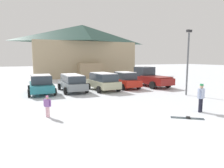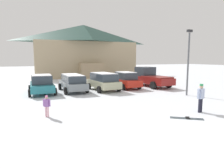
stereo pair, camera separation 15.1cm
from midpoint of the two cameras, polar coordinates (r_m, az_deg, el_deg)
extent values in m
plane|color=silver|center=(8.07, 22.90, -16.12)|extent=(160.00, 160.00, 0.00)
cube|color=tan|center=(35.82, -7.87, 6.93)|extent=(16.79, 8.49, 5.83)
pyramid|color=#25443B|center=(36.07, -8.00, 14.00)|extent=(17.41, 9.12, 3.04)
cube|color=tan|center=(31.20, -5.72, 3.76)|extent=(3.67, 1.94, 2.40)
cube|color=#227582|center=(18.89, -19.20, -0.70)|extent=(2.03, 4.44, 0.61)
cube|color=#2D3842|center=(18.60, -19.25, 1.24)|extent=(1.74, 2.33, 0.72)
cube|color=white|center=(18.56, -19.30, 2.44)|extent=(1.62, 2.21, 0.06)
cylinder|color=black|center=(20.27, -22.23, -1.19)|extent=(0.24, 0.65, 0.64)
cylinder|color=black|center=(20.35, -16.49, -0.91)|extent=(0.24, 0.65, 0.64)
cylinder|color=black|center=(17.58, -22.26, -2.42)|extent=(0.24, 0.65, 0.64)
cylinder|color=black|center=(17.67, -15.64, -2.09)|extent=(0.24, 0.65, 0.64)
cube|color=gray|center=(19.41, -10.96, -0.20)|extent=(1.83, 4.78, 0.62)
cube|color=#2D3842|center=(19.25, -10.94, 1.59)|extent=(1.60, 3.64, 0.62)
cube|color=white|center=(19.22, -10.96, 2.60)|extent=(1.49, 3.45, 0.06)
cylinder|color=black|center=(20.70, -14.47, -0.70)|extent=(0.23, 0.64, 0.64)
cylinder|color=black|center=(21.10, -9.31, -0.41)|extent=(0.23, 0.64, 0.64)
cylinder|color=black|center=(17.83, -12.86, -1.92)|extent=(0.23, 0.64, 0.64)
cylinder|color=black|center=(18.29, -6.94, -1.56)|extent=(0.23, 0.64, 0.64)
cube|color=#B0B08C|center=(19.64, -2.28, 0.09)|extent=(2.16, 4.28, 0.67)
cube|color=#2D3842|center=(19.49, -2.18, 2.03)|extent=(1.87, 3.27, 0.68)
cube|color=white|center=(19.46, -2.19, 3.12)|extent=(1.74, 3.10, 0.06)
cylinder|color=black|center=(20.47, -6.39, -0.60)|extent=(0.26, 0.65, 0.64)
cylinder|color=black|center=(21.27, -1.26, -0.26)|extent=(0.26, 0.65, 0.64)
cylinder|color=black|center=(18.10, -3.46, -1.61)|extent=(0.26, 0.65, 0.64)
cylinder|color=black|center=(19.00, 2.17, -1.18)|extent=(0.26, 0.65, 0.64)
cube|color=#B42114|center=(21.30, 3.91, 0.62)|extent=(1.73, 4.52, 0.65)
cube|color=#2D3842|center=(21.03, 4.21, 2.37)|extent=(1.52, 2.35, 0.68)
cube|color=white|center=(21.00, 4.22, 3.38)|extent=(1.42, 2.24, 0.06)
cylinder|color=black|center=(22.20, 0.10, 0.06)|extent=(0.22, 0.64, 0.64)
cylinder|color=black|center=(23.00, 4.36, 0.30)|extent=(0.22, 0.64, 0.64)
cylinder|color=black|center=(19.68, 3.36, -0.89)|extent=(0.22, 0.64, 0.64)
cylinder|color=black|center=(20.58, 7.99, -0.58)|extent=(0.22, 0.64, 0.64)
cube|color=maroon|center=(22.72, 11.27, 1.18)|extent=(2.26, 5.74, 0.70)
cube|color=#2D3842|center=(23.54, 9.63, 3.57)|extent=(1.88, 1.91, 1.05)
cube|color=maroon|center=(21.92, 12.89, 1.99)|extent=(2.11, 3.21, 0.12)
cylinder|color=black|center=(23.50, 6.68, 0.62)|extent=(0.31, 0.81, 0.80)
cylinder|color=black|center=(24.73, 10.75, 0.87)|extent=(0.31, 0.81, 0.80)
cylinder|color=black|center=(20.80, 11.85, -0.37)|extent=(0.31, 0.81, 0.80)
cylinder|color=black|center=(22.17, 16.09, -0.03)|extent=(0.31, 0.81, 0.80)
cylinder|color=beige|center=(11.38, -17.98, -7.52)|extent=(0.10, 0.10, 0.57)
cylinder|color=beige|center=(11.31, -17.43, -7.58)|extent=(0.10, 0.10, 0.57)
cube|color=#8C59A8|center=(11.23, -17.80, -5.14)|extent=(0.32, 0.30, 0.40)
cylinder|color=#8C59A8|center=(11.32, -18.58, -5.02)|extent=(0.08, 0.08, 0.38)
cylinder|color=#8C59A8|center=(11.14, -17.01, -5.16)|extent=(0.08, 0.08, 0.38)
sphere|color=tan|center=(11.18, -17.86, -3.76)|extent=(0.15, 0.15, 0.15)
cylinder|color=pink|center=(11.16, -17.87, -3.37)|extent=(0.14, 0.14, 0.07)
cylinder|color=#1D1E2C|center=(12.72, 24.04, -5.67)|extent=(0.15, 0.15, 0.82)
cylinder|color=#1D1E2C|center=(12.88, 24.39, -5.53)|extent=(0.15, 0.15, 0.82)
cube|color=#A7B6D8|center=(12.67, 24.39, -2.51)|extent=(0.45, 0.35, 0.58)
cylinder|color=#A7B6D8|center=(12.44, 23.89, -2.58)|extent=(0.11, 0.11, 0.55)
cylinder|color=#A7B6D8|center=(12.90, 24.88, -2.31)|extent=(0.11, 0.11, 0.55)
sphere|color=tan|center=(12.62, 24.48, -0.74)|extent=(0.21, 0.21, 0.21)
cylinder|color=#2A9256|center=(12.60, 24.51, -0.23)|extent=(0.20, 0.20, 0.10)
cube|color=#1F2D32|center=(11.24, 20.97, -9.30)|extent=(1.39, 1.07, 0.02)
cube|color=black|center=(11.23, 21.23, -9.11)|extent=(0.21, 0.18, 0.06)
cube|color=#1F2D32|center=(11.43, 20.83, -9.02)|extent=(1.39, 1.07, 0.02)
cube|color=black|center=(11.42, 21.09, -8.83)|extent=(0.21, 0.18, 0.06)
cylinder|color=#515459|center=(18.03, 21.13, 5.20)|extent=(0.14, 0.14, 5.22)
cube|color=#232326|center=(18.16, 21.54, 13.93)|extent=(0.44, 0.24, 0.20)
camera|label=1|loc=(0.08, -89.71, 0.04)|focal=32.00mm
camera|label=2|loc=(0.08, 90.29, -0.04)|focal=32.00mm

